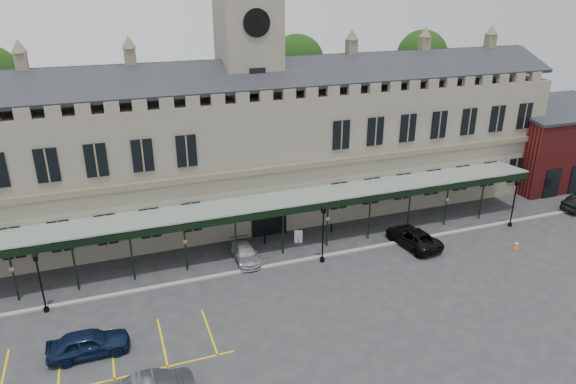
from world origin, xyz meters
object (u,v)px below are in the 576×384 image
object	(u,v)px
lamp_post_right	(515,198)
traffic_cone	(516,245)
station_building	(252,150)
car_left_a	(88,343)
car_van	(413,237)
clock_tower	(249,79)
lamp_post_left	(39,276)
car_taxi	(245,253)
sign_board	(298,237)
lamp_post_mid	(323,228)

from	to	relation	value
lamp_post_right	traffic_cone	bearing A→B (deg)	-125.83
station_building	lamp_post_right	bearing A→B (deg)	-27.10
lamp_post_right	car_left_a	bearing A→B (deg)	-171.51
station_building	car_van	distance (m)	16.67
clock_tower	traffic_cone	world-z (taller)	clock_tower
lamp_post_left	car_taxi	bearing A→B (deg)	8.12
car_left_a	car_van	bearing A→B (deg)	-78.08
lamp_post_right	sign_board	xyz separation A→B (m)	(-19.72, 3.68, -2.24)
traffic_cone	car_left_a	world-z (taller)	car_left_a
lamp_post_right	traffic_cone	world-z (taller)	lamp_post_right
car_van	station_building	bearing A→B (deg)	-52.95
car_van	lamp_post_right	bearing A→B (deg)	173.12
lamp_post_mid	lamp_post_right	world-z (taller)	lamp_post_mid
lamp_post_mid	car_van	world-z (taller)	lamp_post_mid
sign_board	lamp_post_left	bearing A→B (deg)	-151.07
clock_tower	lamp_post_left	bearing A→B (deg)	-148.84
clock_tower	sign_board	xyz separation A→B (m)	(1.89, -7.47, -12.52)
station_building	car_left_a	bearing A→B (deg)	-132.68
lamp_post_mid	lamp_post_right	bearing A→B (deg)	0.10
lamp_post_left	car_taxi	size ratio (longest dim) A/B	1.09
station_building	car_van	world-z (taller)	station_building
car_van	car_left_a	bearing A→B (deg)	4.14
lamp_post_left	sign_board	bearing A→B (deg)	9.83
sign_board	car_taxi	world-z (taller)	car_taxi
station_building	car_taxi	xyz separation A→B (m)	(-3.28, -8.73, -5.84)
station_building	clock_tower	world-z (taller)	clock_tower
car_taxi	lamp_post_right	bearing A→B (deg)	-4.39
lamp_post_right	car_taxi	world-z (taller)	lamp_post_right
station_building	sign_board	size ratio (longest dim) A/B	49.80
lamp_post_left	car_left_a	world-z (taller)	lamp_post_left
clock_tower	lamp_post_mid	distance (m)	15.26
traffic_cone	car_van	size ratio (longest dim) A/B	0.13
lamp_post_left	car_left_a	distance (m)	6.67
lamp_post_left	traffic_cone	world-z (taller)	lamp_post_left
clock_tower	car_van	bearing A→B (deg)	-45.70
station_building	lamp_post_mid	size ratio (longest dim) A/B	11.73
sign_board	lamp_post_right	bearing A→B (deg)	8.54
clock_tower	lamp_post_right	size ratio (longest dim) A/B	5.20
traffic_cone	car_taxi	size ratio (longest dim) A/B	0.16
sign_board	car_left_a	xyz separation A→B (m)	(-17.17, -9.18, 0.23)
lamp_post_mid	lamp_post_right	xyz separation A→B (m)	(19.08, 0.03, -0.21)
lamp_post_mid	car_left_a	world-z (taller)	lamp_post_mid
lamp_post_left	sign_board	xyz separation A→B (m)	(19.96, 3.46, -2.20)
lamp_post_left	car_taxi	world-z (taller)	lamp_post_left
station_building	sign_board	xyz separation A→B (m)	(1.89, -7.38, -5.88)
car_left_a	car_van	distance (m)	26.80
traffic_cone	car_left_a	size ratio (longest dim) A/B	0.15
clock_tower	traffic_cone	bearing A→B (deg)	-37.92
station_building	lamp_post_left	distance (m)	21.39
lamp_post_left	car_van	world-z (taller)	lamp_post_left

